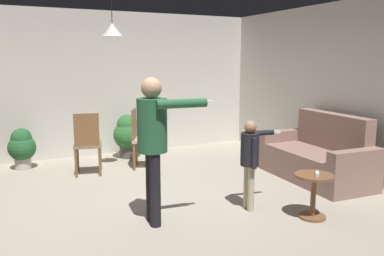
# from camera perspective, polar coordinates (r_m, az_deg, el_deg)

# --- Properties ---
(ground) EXTENTS (7.68, 7.68, 0.00)m
(ground) POSITION_cam_1_polar(r_m,az_deg,el_deg) (5.02, -4.76, -11.41)
(ground) COLOR #9E9384
(wall_back) EXTENTS (6.40, 0.10, 2.70)m
(wall_back) POSITION_cam_1_polar(r_m,az_deg,el_deg) (7.77, -13.45, 6.11)
(wall_back) COLOR beige
(wall_back) RESTS_ON ground
(wall_right) EXTENTS (0.10, 6.40, 2.70)m
(wall_right) POSITION_cam_1_polar(r_m,az_deg,el_deg) (6.56, 22.25, 5.01)
(wall_right) COLOR beige
(wall_right) RESTS_ON ground
(couch_floral) EXTENTS (0.94, 1.84, 1.00)m
(couch_floral) POSITION_cam_1_polar(r_m,az_deg,el_deg) (6.38, 17.48, -4.09)
(couch_floral) COLOR #8C6B60
(couch_floral) RESTS_ON ground
(side_table_by_couch) EXTENTS (0.44, 0.44, 0.52)m
(side_table_by_couch) POSITION_cam_1_polar(r_m,az_deg,el_deg) (4.83, 16.93, -8.55)
(side_table_by_couch) COLOR brown
(side_table_by_couch) RESTS_ON ground
(person_adult) EXTENTS (0.79, 0.52, 1.63)m
(person_adult) POSITION_cam_1_polar(r_m,az_deg,el_deg) (4.34, -5.51, -0.95)
(person_adult) COLOR black
(person_adult) RESTS_ON ground
(person_child) EXTENTS (0.59, 0.32, 1.10)m
(person_child) POSITION_cam_1_polar(r_m,az_deg,el_deg) (4.84, 8.33, -3.81)
(person_child) COLOR tan
(person_child) RESTS_ON ground
(dining_chair_by_counter) EXTENTS (0.55, 0.55, 1.00)m
(dining_chair_by_counter) POSITION_cam_1_polar(r_m,az_deg,el_deg) (6.75, -7.26, -1.12)
(dining_chair_by_counter) COLOR brown
(dining_chair_by_counter) RESTS_ON ground
(dining_chair_near_wall) EXTENTS (0.51, 0.51, 1.00)m
(dining_chair_near_wall) POSITION_cam_1_polar(r_m,az_deg,el_deg) (6.46, -14.69, -1.84)
(dining_chair_near_wall) COLOR brown
(dining_chair_near_wall) RESTS_ON ground
(potted_plant_corner) EXTENTS (0.45, 0.45, 0.69)m
(potted_plant_corner) POSITION_cam_1_polar(r_m,az_deg,el_deg) (7.22, -23.10, -2.46)
(potted_plant_corner) COLOR #B7B2AD
(potted_plant_corner) RESTS_ON ground
(potted_plant_by_wall) EXTENTS (0.53, 0.53, 0.81)m
(potted_plant_by_wall) POSITION_cam_1_polar(r_m,az_deg,el_deg) (7.50, -9.16, -0.82)
(potted_plant_by_wall) COLOR #4C4742
(potted_plant_by_wall) RESTS_ON ground
(spare_remote_on_table) EXTENTS (0.11, 0.12, 0.04)m
(spare_remote_on_table) POSITION_cam_1_polar(r_m,az_deg,el_deg) (4.75, 17.42, -6.25)
(spare_remote_on_table) COLOR white
(spare_remote_on_table) RESTS_ON side_table_by_couch
(ceiling_light_pendant) EXTENTS (0.32, 0.32, 0.55)m
(ceiling_light_pendant) POSITION_cam_1_polar(r_m,az_deg,el_deg) (6.28, -11.30, 13.60)
(ceiling_light_pendant) COLOR silver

